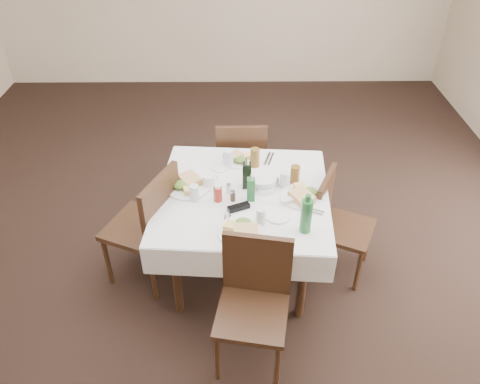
% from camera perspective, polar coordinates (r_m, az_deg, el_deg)
% --- Properties ---
extents(ground_plane, '(7.00, 7.00, 0.00)m').
position_cam_1_polar(ground_plane, '(3.95, -2.94, -7.47)').
color(ground_plane, black).
extents(room_shell, '(6.04, 7.04, 2.80)m').
position_cam_1_polar(room_shell, '(3.01, -3.99, 16.48)').
color(room_shell, beige).
rests_on(room_shell, ground).
extents(dining_table, '(1.30, 1.30, 0.76)m').
position_cam_1_polar(dining_table, '(3.37, 0.35, -1.29)').
color(dining_table, black).
rests_on(dining_table, ground).
extents(chair_north, '(0.43, 0.43, 0.90)m').
position_cam_1_polar(chair_north, '(4.12, 0.16, 3.95)').
color(chair_north, black).
rests_on(chair_north, ground).
extents(chair_south, '(0.50, 0.50, 0.91)m').
position_cam_1_polar(chair_south, '(2.96, 1.76, -12.40)').
color(chair_south, black).
rests_on(chair_south, ground).
extents(chair_east, '(0.53, 0.53, 0.85)m').
position_cam_1_polar(chair_east, '(3.60, 11.53, -3.25)').
color(chair_east, black).
rests_on(chair_east, ground).
extents(chair_west, '(0.61, 0.61, 0.97)m').
position_cam_1_polar(chair_west, '(3.45, -10.91, -3.61)').
color(chair_west, black).
rests_on(chair_west, ground).
extents(meal_north, '(0.26, 0.26, 0.06)m').
position_cam_1_polar(meal_north, '(3.65, -0.20, 4.11)').
color(meal_north, white).
rests_on(meal_north, dining_table).
extents(meal_south, '(0.30, 0.30, 0.07)m').
position_cam_1_polar(meal_south, '(2.97, 0.20, -4.62)').
color(meal_south, white).
rests_on(meal_south, dining_table).
extents(meal_east, '(0.31, 0.31, 0.07)m').
position_cam_1_polar(meal_east, '(3.28, 7.74, -0.37)').
color(meal_east, white).
rests_on(meal_east, dining_table).
extents(meal_west, '(0.31, 0.31, 0.07)m').
position_cam_1_polar(meal_west, '(3.37, -6.43, 0.88)').
color(meal_west, white).
rests_on(meal_west, dining_table).
extents(side_plate_a, '(0.15, 0.15, 0.01)m').
position_cam_1_polar(side_plate_a, '(3.58, -2.48, 3.04)').
color(side_plate_a, white).
rests_on(side_plate_a, dining_table).
extents(side_plate_b, '(0.17, 0.17, 0.01)m').
position_cam_1_polar(side_plate_b, '(3.12, 4.61, -2.88)').
color(side_plate_b, white).
rests_on(side_plate_b, dining_table).
extents(water_n, '(0.07, 0.07, 0.14)m').
position_cam_1_polar(water_n, '(3.56, -1.42, 4.14)').
color(water_n, silver).
rests_on(water_n, dining_table).
extents(water_s, '(0.06, 0.06, 0.12)m').
position_cam_1_polar(water_s, '(3.02, 2.58, -2.99)').
color(water_s, silver).
rests_on(water_s, dining_table).
extents(water_e, '(0.07, 0.07, 0.12)m').
position_cam_1_polar(water_e, '(3.36, 5.44, 1.54)').
color(water_e, silver).
rests_on(water_e, dining_table).
extents(water_w, '(0.06, 0.06, 0.12)m').
position_cam_1_polar(water_w, '(3.23, -5.59, -0.11)').
color(water_w, silver).
rests_on(water_w, dining_table).
extents(iced_tea_a, '(0.07, 0.07, 0.15)m').
position_cam_1_polar(iced_tea_a, '(3.56, 1.82, 4.22)').
color(iced_tea_a, brown).
rests_on(iced_tea_a, dining_table).
extents(iced_tea_b, '(0.07, 0.07, 0.14)m').
position_cam_1_polar(iced_tea_b, '(3.40, 6.71, 2.13)').
color(iced_tea_b, brown).
rests_on(iced_tea_b, dining_table).
extents(bread_basket, '(0.24, 0.24, 0.08)m').
position_cam_1_polar(bread_basket, '(3.38, 2.71, 1.40)').
color(bread_basket, silver).
rests_on(bread_basket, dining_table).
extents(oil_cruet_dark, '(0.06, 0.06, 0.26)m').
position_cam_1_polar(oil_cruet_dark, '(3.31, 0.84, 2.18)').
color(oil_cruet_dark, black).
rests_on(oil_cruet_dark, dining_table).
extents(oil_cruet_green, '(0.05, 0.05, 0.22)m').
position_cam_1_polar(oil_cruet_green, '(3.20, 1.34, 0.45)').
color(oil_cruet_green, '#246832').
rests_on(oil_cruet_green, dining_table).
extents(ketchup_bottle, '(0.06, 0.06, 0.13)m').
position_cam_1_polar(ketchup_bottle, '(3.22, -2.72, -0.16)').
color(ketchup_bottle, maroon).
rests_on(ketchup_bottle, dining_table).
extents(salt_shaker, '(0.03, 0.03, 0.08)m').
position_cam_1_polar(salt_shaker, '(3.29, -1.40, 0.41)').
color(salt_shaker, white).
rests_on(salt_shaker, dining_table).
extents(pepper_shaker, '(0.04, 0.04, 0.08)m').
position_cam_1_polar(pepper_shaker, '(3.22, -0.88, -0.47)').
color(pepper_shaker, '#443223').
rests_on(pepper_shaker, dining_table).
extents(coffee_mug, '(0.13, 0.13, 0.10)m').
position_cam_1_polar(coffee_mug, '(3.36, -3.81, 1.30)').
color(coffee_mug, white).
rests_on(coffee_mug, dining_table).
extents(sunglasses, '(0.16, 0.11, 0.03)m').
position_cam_1_polar(sunglasses, '(3.16, -0.18, -1.88)').
color(sunglasses, black).
rests_on(sunglasses, dining_table).
extents(green_bottle, '(0.07, 0.07, 0.28)m').
position_cam_1_polar(green_bottle, '(2.96, 8.09, -2.82)').
color(green_bottle, '#246832').
rests_on(green_bottle, dining_table).
extents(sugar_caddy, '(0.09, 0.07, 0.04)m').
position_cam_1_polar(sugar_caddy, '(3.22, 5.70, -1.10)').
color(sugar_caddy, white).
rests_on(sugar_caddy, dining_table).
extents(cutlery_n, '(0.10, 0.19, 0.01)m').
position_cam_1_polar(cutlery_n, '(3.68, 3.58, 4.06)').
color(cutlery_n, silver).
rests_on(cutlery_n, dining_table).
extents(cutlery_s, '(0.05, 0.19, 0.01)m').
position_cam_1_polar(cutlery_s, '(3.04, -1.54, -3.99)').
color(cutlery_s, silver).
rests_on(cutlery_s, dining_table).
extents(cutlery_e, '(0.20, 0.13, 0.01)m').
position_cam_1_polar(cutlery_e, '(3.19, 8.40, -2.21)').
color(cutlery_e, silver).
rests_on(cutlery_e, dining_table).
extents(cutlery_w, '(0.21, 0.10, 0.01)m').
position_cam_1_polar(cutlery_w, '(3.43, -6.85, 1.07)').
color(cutlery_w, silver).
rests_on(cutlery_w, dining_table).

